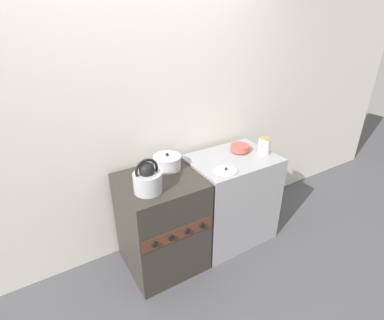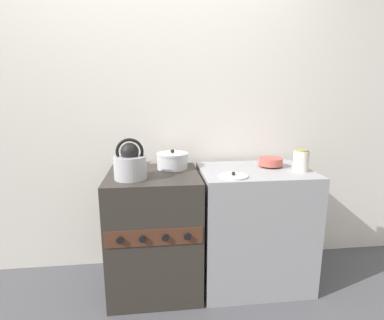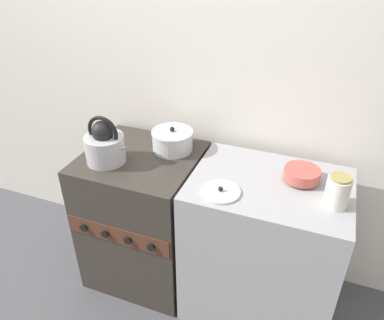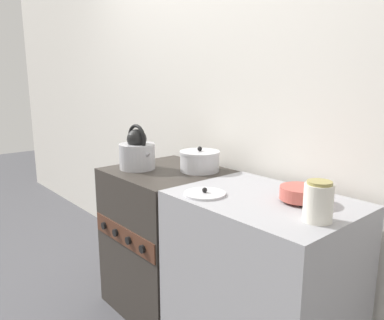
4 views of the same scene
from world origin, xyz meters
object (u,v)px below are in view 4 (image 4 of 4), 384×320
enamel_bowl (301,193)px  storage_jar (318,202)px  stove (167,239)px  cooking_pot (200,161)px  loose_pot_lid (205,193)px  kettle (137,152)px

enamel_bowl → storage_jar: bearing=-40.7°
storage_jar → enamel_bowl: bearing=139.3°
stove → cooking_pot: cooking_pot is taller
loose_pot_lid → stove: bearing=161.4°
kettle → storage_jar: kettle is taller
stove → enamel_bowl: enamel_bowl is taller
kettle → loose_pot_lid: 0.68m
kettle → enamel_bowl: kettle is taller
loose_pot_lid → cooking_pot: bearing=140.9°
kettle → loose_pot_lid: size_ratio=1.39×
kettle → enamel_bowl: size_ratio=1.51×
cooking_pot → kettle: bearing=-139.5°
kettle → cooking_pot: kettle is taller
kettle → stove: bearing=37.6°
kettle → loose_pot_lid: (0.67, -0.07, -0.09)m
kettle → cooking_pot: 0.38m
enamel_bowl → cooking_pot: bearing=174.3°
enamel_bowl → loose_pot_lid: enamel_bowl is taller
stove → storage_jar: storage_jar is taller
stove → cooking_pot: bearing=43.2°
storage_jar → loose_pot_lid: 0.53m
stove → storage_jar: bearing=-4.5°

